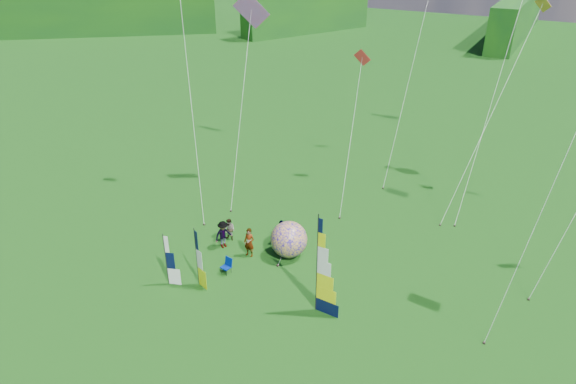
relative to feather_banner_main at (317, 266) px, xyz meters
The scene contains 18 objects.
ground 3.93m from the feather_banner_main, 126.48° to the right, with size 220.00×220.00×0.00m, color #225417.
treeline_ring 3.02m from the feather_banner_main, 126.48° to the right, with size 210.00×210.00×8.00m, color #1E5D0E, non-canonical shape.
feather_banner_main is the anchor object (origin of this frame).
side_banner_left 6.90m from the feather_banner_main, 169.57° to the right, with size 0.99×0.10×3.56m, color #DDE30C, non-canonical shape.
side_banner_far 8.56m from the feather_banner_main, 166.03° to the right, with size 0.94×0.10×3.17m, color white, non-canonical shape.
bol_inflatable 5.49m from the feather_banner_main, 134.58° to the left, with size 2.25×2.25×2.25m, color #0B0089.
spectator_a 6.53m from the feather_banner_main, 156.35° to the left, with size 0.69×0.45×1.89m, color #66594C.
spectator_b 8.77m from the feather_banner_main, 156.46° to the left, with size 0.73×0.36×1.50m, color #66594C.
spectator_c 8.30m from the feather_banner_main, 161.73° to the left, with size 1.18×0.44×1.83m, color #66594C.
spectator_d 6.90m from the feather_banner_main, 135.50° to the left, with size 0.98×0.40×1.67m, color #66594C.
camp_chair 6.39m from the feather_banner_main, behind, with size 0.56×0.56×0.97m, color #011763, non-canonical shape.
kite_whale 19.27m from the feather_banner_main, 75.09° to the left, with size 3.30×14.06×17.06m, color black, non-canonical shape.
kite_rainbow_delta 15.25m from the feather_banner_main, 138.22° to the left, with size 6.41×10.94×14.93m, color #FB2B34, non-canonical shape.
kite_parafoil 11.81m from the feather_banner_main, 25.98° to the left, with size 5.70×9.13×16.53m, color red, non-canonical shape.
small_kite_red 13.77m from the feather_banner_main, 105.94° to the left, with size 4.15×9.64×10.46m, color red, non-canonical shape.
small_kite_orange 17.50m from the feather_banner_main, 72.99° to the left, with size 4.68×10.86×14.30m, color gold, non-canonical shape.
small_kite_pink 15.65m from the feather_banner_main, 151.71° to the left, with size 7.47×8.07×15.45m, color #DD4391, non-canonical shape.
small_kite_green 22.16m from the feather_banner_main, 94.78° to the left, with size 2.25×13.19×21.36m, color #1A9523, non-canonical shape.
Camera 1 is at (10.63, -16.97, 17.93)m, focal length 32.00 mm.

